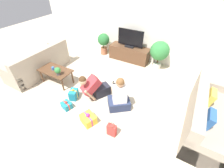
# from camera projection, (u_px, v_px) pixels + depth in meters

# --- Properties ---
(ground_plane) EXTENTS (16.00, 16.00, 0.00)m
(ground_plane) POSITION_uv_depth(u_px,v_px,m) (101.00, 99.00, 4.01)
(ground_plane) COLOR beige
(wall_back) EXTENTS (8.40, 0.06, 2.60)m
(wall_back) POSITION_uv_depth(u_px,v_px,m) (142.00, 23.00, 4.99)
(wall_back) COLOR white
(wall_back) RESTS_ON ground_plane
(sofa_left) EXTENTS (0.84, 2.00, 0.86)m
(sofa_left) POSITION_uv_depth(u_px,v_px,m) (39.00, 64.00, 4.83)
(sofa_left) COLOR tan
(sofa_left) RESTS_ON ground_plane
(sofa_right) EXTENTS (0.84, 2.00, 0.86)m
(sofa_right) POSITION_uv_depth(u_px,v_px,m) (207.00, 118.00, 3.13)
(sofa_right) COLOR tan
(sofa_right) RESTS_ON ground_plane
(coffee_table) EXTENTS (0.96, 0.53, 0.44)m
(coffee_table) POSITION_uv_depth(u_px,v_px,m) (56.00, 72.00, 4.35)
(coffee_table) COLOR brown
(coffee_table) RESTS_ON ground_plane
(tv_console) EXTENTS (1.44, 0.48, 0.52)m
(tv_console) POSITION_uv_depth(u_px,v_px,m) (129.00, 53.00, 5.52)
(tv_console) COLOR brown
(tv_console) RESTS_ON ground_plane
(tv) EXTENTS (0.92, 0.20, 0.62)m
(tv) POSITION_uv_depth(u_px,v_px,m) (130.00, 39.00, 5.19)
(tv) COLOR black
(tv) RESTS_ON tv_console
(potted_plant_back_right) EXTENTS (0.62, 0.62, 0.95)m
(potted_plant_back_right) POSITION_uv_depth(u_px,v_px,m) (160.00, 52.00, 4.85)
(potted_plant_back_right) COLOR beige
(potted_plant_back_right) RESTS_ON ground_plane
(potted_plant_back_left) EXTENTS (0.45, 0.45, 0.82)m
(potted_plant_back_left) POSITION_uv_depth(u_px,v_px,m) (104.00, 41.00, 5.73)
(potted_plant_back_left) COLOR #A36042
(potted_plant_back_left) RESTS_ON ground_plane
(person_kneeling) EXTENTS (0.64, 0.81, 0.78)m
(person_kneeling) POSITION_uv_depth(u_px,v_px,m) (94.00, 87.00, 3.86)
(person_kneeling) COLOR #23232D
(person_kneeling) RESTS_ON ground_plane
(person_sitting) EXTENTS (0.66, 0.64, 0.93)m
(person_sitting) POSITION_uv_depth(u_px,v_px,m) (119.00, 97.00, 3.57)
(person_sitting) COLOR #283351
(person_sitting) RESTS_ON ground_plane
(dog) EXTENTS (0.41, 0.39, 0.32)m
(dog) POSITION_uv_depth(u_px,v_px,m) (116.00, 88.00, 4.05)
(dog) COLOR black
(dog) RESTS_ON ground_plane
(gift_box_a) EXTENTS (0.41, 0.38, 0.28)m
(gift_box_a) POSITION_uv_depth(u_px,v_px,m) (88.00, 119.00, 3.36)
(gift_box_a) COLOR yellow
(gift_box_a) RESTS_ON ground_plane
(gift_box_b) EXTENTS (0.27, 0.32, 0.31)m
(gift_box_b) POSITION_uv_depth(u_px,v_px,m) (74.00, 94.00, 3.96)
(gift_box_b) COLOR teal
(gift_box_b) RESTS_ON ground_plane
(gift_box_c) EXTENTS (0.29, 0.26, 0.23)m
(gift_box_c) POSITION_uv_depth(u_px,v_px,m) (67.00, 105.00, 3.71)
(gift_box_c) COLOR teal
(gift_box_c) RESTS_ON ground_plane
(gift_bag_a) EXTENTS (0.20, 0.13, 0.31)m
(gift_bag_a) POSITION_uv_depth(u_px,v_px,m) (112.00, 130.00, 3.08)
(gift_bag_a) COLOR red
(gift_bag_a) RESTS_ON ground_plane
(mug) EXTENTS (0.12, 0.08, 0.09)m
(mug) POSITION_uv_depth(u_px,v_px,m) (53.00, 68.00, 4.30)
(mug) COLOR #386BAD
(mug) RESTS_ON coffee_table
(tabletop_plant) EXTENTS (0.17, 0.17, 0.22)m
(tabletop_plant) POSITION_uv_depth(u_px,v_px,m) (58.00, 71.00, 4.06)
(tabletop_plant) COLOR #4C4C51
(tabletop_plant) RESTS_ON coffee_table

